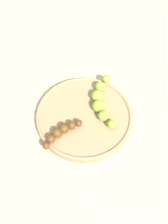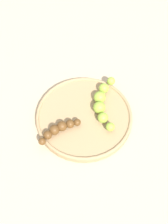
# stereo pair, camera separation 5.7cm
# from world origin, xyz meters

# --- Properties ---
(ground_plane) EXTENTS (2.40, 2.40, 0.00)m
(ground_plane) POSITION_xyz_m (0.00, 0.00, 0.00)
(ground_plane) COLOR tan
(fruit_bowl) EXTENTS (0.29, 0.29, 0.02)m
(fruit_bowl) POSITION_xyz_m (0.00, 0.00, 0.01)
(fruit_bowl) COLOR #A08259
(fruit_bowl) RESTS_ON ground_plane
(banana_overripe) EXTENTS (0.08, 0.12, 0.03)m
(banana_overripe) POSITION_xyz_m (0.03, 0.08, 0.03)
(banana_overripe) COLOR #593819
(banana_overripe) RESTS_ON fruit_bowl
(banana_green) EXTENTS (0.11, 0.17, 0.04)m
(banana_green) POSITION_xyz_m (-0.03, -0.06, 0.04)
(banana_green) COLOR #8CAD38
(banana_green) RESTS_ON fruit_bowl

